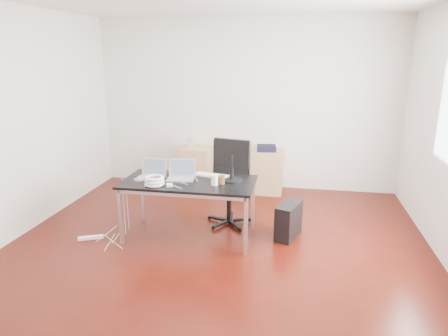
% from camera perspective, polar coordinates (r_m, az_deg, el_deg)
% --- Properties ---
extents(room_shell, '(5.00, 5.00, 5.00)m').
position_cam_1_polar(room_shell, '(4.29, -0.88, 5.15)').
color(room_shell, '#350B06').
rests_on(room_shell, ground).
extents(desk, '(1.60, 0.80, 0.73)m').
position_cam_1_polar(desk, '(4.87, -5.05, -2.43)').
color(desk, black).
rests_on(desk, ground).
extents(office_chair, '(0.50, 0.52, 1.08)m').
position_cam_1_polar(office_chair, '(5.33, 0.86, -1.56)').
color(office_chair, black).
rests_on(office_chair, ground).
extents(filing_cabinet_left, '(0.50, 0.50, 0.70)m').
position_cam_1_polar(filing_cabinet_left, '(6.83, -3.99, 0.06)').
color(filing_cabinet_left, '#A77F53').
rests_on(filing_cabinet_left, ground).
extents(filing_cabinet_right, '(0.50, 0.50, 0.70)m').
position_cam_1_polar(filing_cabinet_right, '(6.63, 6.21, -0.46)').
color(filing_cabinet_right, '#A77F53').
rests_on(filing_cabinet_right, ground).
extents(pc_tower, '(0.34, 0.49, 0.44)m').
position_cam_1_polar(pc_tower, '(5.05, 9.20, -7.45)').
color(pc_tower, black).
rests_on(pc_tower, ground).
extents(wastebasket, '(0.31, 0.31, 0.28)m').
position_cam_1_polar(wastebasket, '(6.77, 1.80, -1.90)').
color(wastebasket, black).
rests_on(wastebasket, ground).
extents(power_strip, '(0.30, 0.18, 0.04)m').
position_cam_1_polar(power_strip, '(5.29, -18.50, -9.41)').
color(power_strip, white).
rests_on(power_strip, ground).
extents(laptop_left, '(0.35, 0.29, 0.23)m').
position_cam_1_polar(laptop_left, '(5.02, -10.33, -0.78)').
color(laptop_left, silver).
rests_on(laptop_left, desk).
extents(laptop_right, '(0.36, 0.29, 0.23)m').
position_cam_1_polar(laptop_right, '(4.92, -6.14, -0.93)').
color(laptop_right, silver).
rests_on(laptop_right, desk).
extents(monitor, '(0.45, 0.26, 0.51)m').
position_cam_1_polar(monitor, '(4.78, 1.14, 1.49)').
color(monitor, black).
rests_on(monitor, desk).
extents(keyboard, '(0.46, 0.23, 0.02)m').
position_cam_1_polar(keyboard, '(5.01, -1.74, -1.08)').
color(keyboard, white).
rests_on(keyboard, desk).
extents(cup_white, '(0.10, 0.10, 0.12)m').
position_cam_1_polar(cup_white, '(4.66, -1.37, -1.75)').
color(cup_white, white).
rests_on(cup_white, desk).
extents(cup_brown, '(0.08, 0.08, 0.10)m').
position_cam_1_polar(cup_brown, '(4.71, -0.36, -1.71)').
color(cup_brown, '#543B1D').
rests_on(cup_brown, desk).
extents(cable_coil, '(0.24, 0.24, 0.11)m').
position_cam_1_polar(cable_coil, '(4.73, -9.90, -1.82)').
color(cable_coil, white).
rests_on(cable_coil, desk).
extents(power_adapter, '(0.09, 0.09, 0.03)m').
position_cam_1_polar(power_adapter, '(4.68, -7.79, -2.43)').
color(power_adapter, white).
rests_on(power_adapter, desk).
extents(speaker, '(0.09, 0.08, 0.18)m').
position_cam_1_polar(speaker, '(6.69, -4.87, 3.59)').
color(speaker, '#9E9E9E').
rests_on(speaker, filing_cabinet_left).
extents(navy_garment, '(0.33, 0.28, 0.09)m').
position_cam_1_polar(navy_garment, '(6.52, 6.09, 2.84)').
color(navy_garment, black).
rests_on(navy_garment, filing_cabinet_right).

